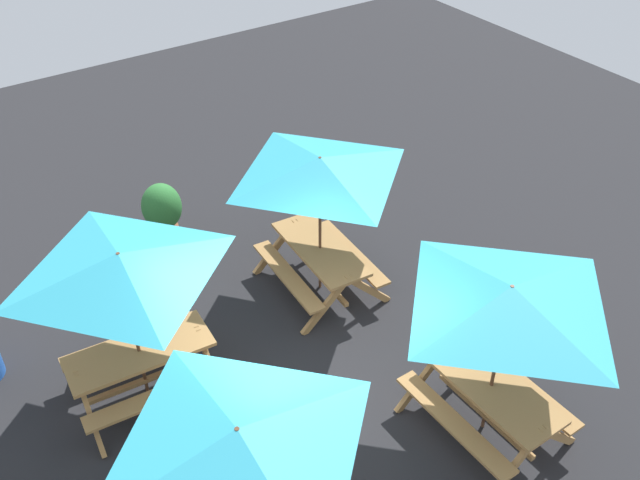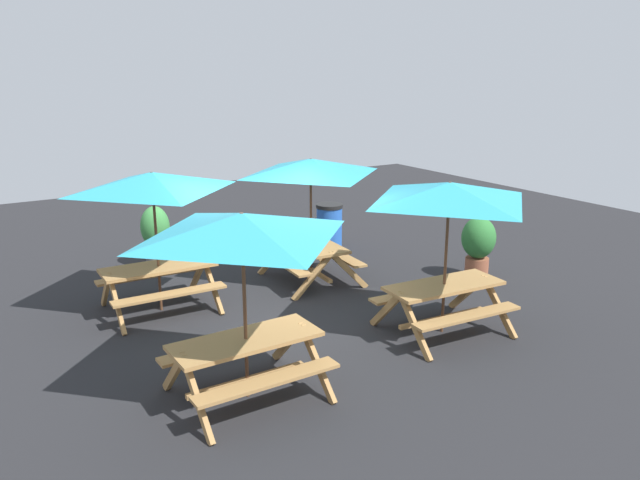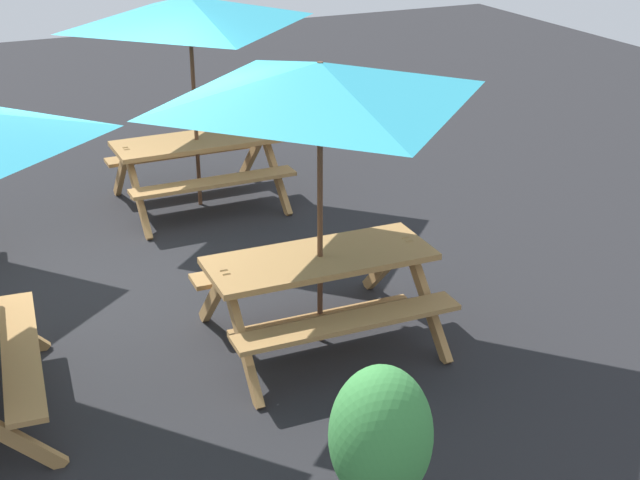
{
  "view_description": "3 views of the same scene",
  "coord_description": "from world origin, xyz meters",
  "px_view_note": "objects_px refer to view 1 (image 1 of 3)",
  "views": [
    {
      "loc": [
        5.0,
        -3.11,
        7.19
      ],
      "look_at": [
        -1.91,
        1.58,
        0.9
      ],
      "focal_mm": 40.0,
      "sensor_mm": 36.0,
      "label": 1
    },
    {
      "loc": [
        4.31,
        8.01,
        3.89
      ],
      "look_at": [
        -1.37,
        -1.05,
        0.9
      ],
      "focal_mm": 35.0,
      "sensor_mm": 36.0,
      "label": 2
    },
    {
      "loc": [
        -1.2,
        -7.31,
        3.74
      ],
      "look_at": [
        1.42,
        -1.53,
        0.9
      ],
      "focal_mm": 50.0,
      "sensor_mm": 36.0,
      "label": 3
    }
  ],
  "objects_px": {
    "picnic_table_1": "(122,275)",
    "potted_plant_1": "(163,213)",
    "picnic_table_0": "(239,451)",
    "picnic_table_2": "(320,177)",
    "picnic_table_3": "(508,308)"
  },
  "relations": [
    {
      "from": "picnic_table_1",
      "to": "potted_plant_1",
      "type": "xyz_separation_m",
      "value": [
        -2.74,
        1.54,
        -1.31
      ]
    },
    {
      "from": "picnic_table_3",
      "to": "potted_plant_1",
      "type": "bearing_deg",
      "value": -163.8
    },
    {
      "from": "picnic_table_3",
      "to": "potted_plant_1",
      "type": "distance_m",
      "value": 6.0
    },
    {
      "from": "picnic_table_0",
      "to": "picnic_table_1",
      "type": "distance_m",
      "value": 2.86
    },
    {
      "from": "picnic_table_0",
      "to": "potted_plant_1",
      "type": "relative_size",
      "value": 1.97
    },
    {
      "from": "picnic_table_1",
      "to": "picnic_table_2",
      "type": "xyz_separation_m",
      "value": [
        -0.47,
        3.05,
        0.0
      ]
    },
    {
      "from": "potted_plant_1",
      "to": "picnic_table_1",
      "type": "bearing_deg",
      "value": -29.33
    },
    {
      "from": "picnic_table_0",
      "to": "potted_plant_1",
      "type": "distance_m",
      "value": 5.97
    },
    {
      "from": "picnic_table_1",
      "to": "potted_plant_1",
      "type": "distance_m",
      "value": 3.4
    },
    {
      "from": "picnic_table_1",
      "to": "potted_plant_1",
      "type": "relative_size",
      "value": 1.97
    },
    {
      "from": "picnic_table_2",
      "to": "picnic_table_0",
      "type": "bearing_deg",
      "value": -38.93
    },
    {
      "from": "picnic_table_0",
      "to": "picnic_table_3",
      "type": "xyz_separation_m",
      "value": [
        0.01,
        3.29,
        0.0
      ]
    },
    {
      "from": "picnic_table_0",
      "to": "potted_plant_1",
      "type": "bearing_deg",
      "value": 165.39
    },
    {
      "from": "picnic_table_1",
      "to": "picnic_table_3",
      "type": "bearing_deg",
      "value": -36.96
    },
    {
      "from": "picnic_table_1",
      "to": "potted_plant_1",
      "type": "bearing_deg",
      "value": 65.38
    }
  ]
}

